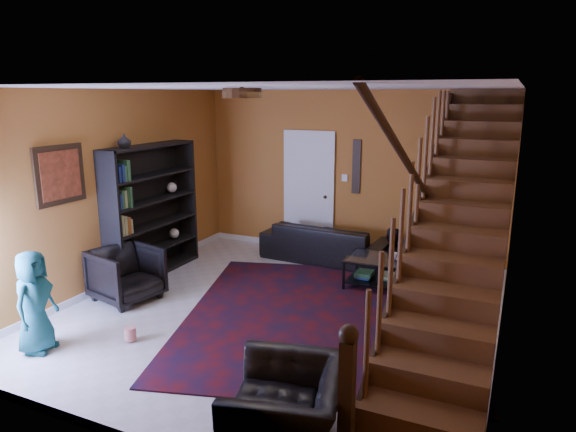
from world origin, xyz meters
name	(u,v)px	position (x,y,z in m)	size (l,w,h in m)	color
floor	(278,314)	(0.00, 0.00, 0.00)	(5.50, 5.50, 0.00)	beige
room	(239,265)	(-1.33, 1.33, 0.05)	(5.50, 5.50, 5.50)	#AA5C25
staircase	(460,225)	(2.12, 0.00, 1.40)	(0.95, 5.02, 3.18)	brown
bookshelf	(153,213)	(-2.40, 0.60, 0.96)	(0.35, 1.80, 2.00)	black
door	(309,194)	(-0.70, 2.73, 1.02)	(0.82, 0.05, 2.05)	silver
framed_picture	(60,175)	(-2.57, -0.90, 1.75)	(0.04, 0.74, 0.74)	#9B381C
wall_hanging	(356,167)	(0.15, 2.73, 1.55)	(0.14, 0.03, 0.90)	black
ceiling_fixture	(242,93)	(0.00, -0.80, 2.74)	(0.40, 0.40, 0.10)	#3F2814
rug	(322,316)	(0.55, 0.15, 0.01)	(3.35, 3.82, 0.02)	#400B0F
sofa	(327,242)	(-0.19, 2.30, 0.31)	(2.15, 0.84, 0.63)	black
armchair_left	(126,274)	(-2.05, -0.43, 0.37)	(0.78, 0.80, 0.73)	black
armchair_right	(285,410)	(1.16, -2.25, 0.32)	(0.99, 0.87, 0.64)	black
person_adult_a	(415,259)	(1.26, 2.35, 0.20)	(0.47, 0.31, 1.30)	black
person_adult_b	(391,261)	(0.89, 2.35, 0.11)	(0.55, 0.43, 1.13)	black
person_child	(34,302)	(-1.95, -1.94, 0.57)	(0.55, 0.36, 1.13)	#1B5A68
coffee_table	(388,272)	(1.06, 1.43, 0.26)	(1.18, 0.70, 0.45)	black
cup_a	(393,256)	(1.12, 1.45, 0.50)	(0.12, 0.12, 0.10)	#999999
cup_b	(414,256)	(1.38, 1.62, 0.49)	(0.09, 0.09, 0.09)	#999999
bowl	(405,260)	(1.30, 1.39, 0.48)	(0.23, 0.23, 0.06)	#999999
vase	(124,141)	(-2.41, 0.10, 2.10)	(0.18, 0.18, 0.19)	#999999
popcorn_bucket	(130,334)	(-1.19, -1.37, 0.09)	(0.13, 0.13, 0.15)	red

